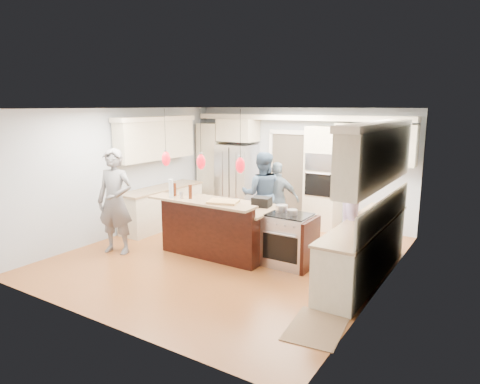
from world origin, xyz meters
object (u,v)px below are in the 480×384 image
object	(u,v)px
refrigerator	(237,180)
person_bar_end	(115,202)
island_range	(290,240)
person_far_left	(262,195)
kitchen_island	(221,227)

from	to	relation	value
refrigerator	person_bar_end	distance (m)	3.65
island_range	person_far_left	xyz separation A→B (m)	(-1.27, 1.24, 0.45)
refrigerator	person_bar_end	size ratio (longest dim) A/B	0.91
person_bar_end	person_far_left	bearing A→B (deg)	38.19
refrigerator	island_range	world-z (taller)	refrigerator
person_bar_end	person_far_left	distance (m)	2.99
person_far_left	kitchen_island	bearing A→B (deg)	58.17
island_range	kitchen_island	bearing A→B (deg)	-176.95
kitchen_island	person_bar_end	size ratio (longest dim) A/B	1.06
island_range	person_bar_end	distance (m)	3.32
kitchen_island	island_range	xyz separation A→B (m)	(1.41, 0.07, -0.03)
refrigerator	island_range	size ratio (longest dim) A/B	1.96
person_far_left	person_bar_end	bearing A→B (deg)	27.02
island_range	refrigerator	bearing A→B (deg)	137.41
kitchen_island	person_far_left	xyz separation A→B (m)	(0.14, 1.32, 0.42)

